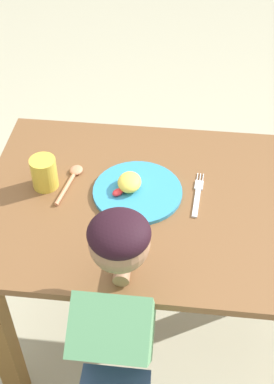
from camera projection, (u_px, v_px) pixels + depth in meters
name	position (u px, v px, depth m)	size (l,w,h in m)	color
ground_plane	(164.00, 333.00, 2.11)	(8.00, 8.00, 0.00)	#B3B093
dining_table	(171.00, 235.00, 1.70)	(1.19, 0.75, 0.76)	brown
plate	(136.00, 190.00, 1.61)	(0.28, 0.28, 0.06)	#328EBD
fork	(197.00, 196.00, 1.60)	(0.03, 0.20, 0.01)	silver
spoon	(71.00, 178.00, 1.65)	(0.06, 0.19, 0.02)	tan
drinking_cup	(44.00, 173.00, 1.61)	(0.08, 0.08, 0.11)	gold
person	(117.00, 373.00, 1.42)	(0.19, 0.50, 1.01)	navy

